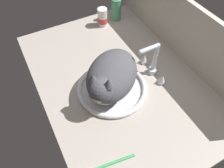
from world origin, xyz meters
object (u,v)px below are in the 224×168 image
Objects in this scene: soap_pump_bottle at (116,9)px; pill_bottle at (103,18)px; toothbrush at (109,164)px; cat at (110,77)px; sink_basin at (112,88)px; faucet at (153,63)px.

pill_bottle is (1.73, -9.99, -2.07)cm from soap_pump_bottle.
toothbrush is at bearing -30.32° from soap_pump_bottle.
pill_bottle is 0.57× the size of toothbrush.
cat reaches higher than pill_bottle.
toothbrush is at bearing -24.93° from pill_bottle.
faucet is (-0.00, 21.20, 6.33)cm from sink_basin.
cat is 50.78cm from pill_bottle.
sink_basin is 9.66cm from cat.
cat is 3.25× the size of pill_bottle.
soap_pump_bottle reaches higher than pill_bottle.
soap_pump_bottle reaches higher than toothbrush.
faucet is at bearing 90.00° from sink_basin.
faucet is 0.98× the size of toothbrush.
sink_basin is at bearing -21.55° from pill_bottle.
sink_basin is 1.79× the size of soap_pump_bottle.
sink_basin is 55.16cm from soap_pump_bottle.
sink_basin is at bearing 150.20° from toothbrush.
pill_bottle is at bearing 158.45° from sink_basin.
faucet is 1.03× the size of soap_pump_bottle.
pill_bottle is 82.73cm from toothbrush.
sink_basin is 33.97cm from toothbrush.
faucet reaches higher than pill_bottle.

